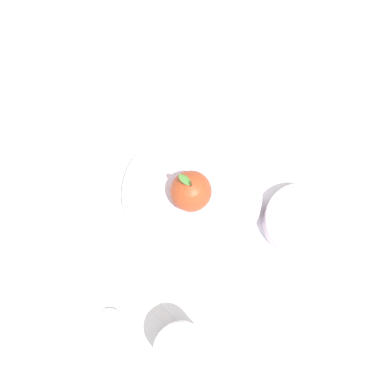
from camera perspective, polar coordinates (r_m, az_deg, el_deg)
name	(u,v)px	position (r m, az deg, el deg)	size (l,w,h in m)	color
ground_plane	(176,212)	(0.71, -2.31, -2.82)	(2.40, 2.40, 0.00)	silver
dinner_plate	(192,193)	(0.70, 0.00, -0.18)	(0.24, 0.24, 0.02)	silver
apple	(191,191)	(0.66, -0.15, 0.12)	(0.07, 0.07, 0.09)	#9E3D1E
side_bowl	(301,221)	(0.70, 15.17, -3.98)	(0.12, 0.12, 0.04)	silver
cup	(180,347)	(0.65, -1.67, -21.14)	(0.08, 0.08, 0.08)	white
knife	(113,268)	(0.70, -11.10, -10.55)	(0.23, 0.06, 0.01)	silver
spoon	(104,311)	(0.70, -12.34, -16.13)	(0.19, 0.06, 0.01)	silver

